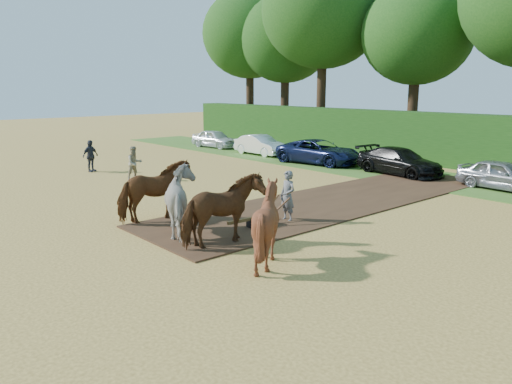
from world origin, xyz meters
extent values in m
plane|color=gold|center=(0.00, 0.00, 0.00)|extent=(120.00, 120.00, 0.00)
cube|color=#472D1C|center=(1.50, 7.00, 0.03)|extent=(4.50, 17.00, 0.05)
cube|color=#38601E|center=(0.00, 14.00, 0.01)|extent=(50.00, 5.00, 0.03)
cube|color=#14380F|center=(0.00, 18.50, 1.50)|extent=(46.00, 1.60, 3.00)
imported|color=beige|center=(-8.01, 3.01, 0.82)|extent=(0.65, 0.82, 1.64)
imported|color=#282B35|center=(-11.68, 2.35, 0.85)|extent=(0.72, 1.08, 1.70)
imported|color=brown|center=(-0.47, -0.21, 1.04)|extent=(1.24, 2.51, 2.07)
imported|color=#B5AFA2|center=(1.31, -0.14, 1.04)|extent=(2.14, 1.86, 2.07)
imported|color=brown|center=(3.09, -0.08, 1.04)|extent=(1.24, 2.51, 2.07)
imported|color=#5E2B17|center=(4.87, -0.02, 1.04)|extent=(1.77, 1.96, 2.08)
cube|color=black|center=(2.30, 2.03, 0.17)|extent=(0.39, 0.90, 0.35)
cube|color=brown|center=(2.28, 1.44, 0.35)|extent=(0.17, 1.39, 0.10)
cylinder|color=brown|center=(2.11, 2.59, 0.54)|extent=(0.15, 1.01, 0.73)
cylinder|color=brown|center=(2.55, 2.57, 0.54)|extent=(0.25, 1.00, 0.73)
imported|color=gray|center=(2.36, 3.22, 0.87)|extent=(0.65, 0.44, 1.73)
imported|color=silver|center=(-15.91, 13.72, 0.66)|extent=(4.06, 2.06, 1.33)
imported|color=white|center=(-10.71, 13.62, 0.66)|extent=(4.02, 1.40, 1.32)
imported|color=#151E44|center=(-5.51, 13.60, 0.71)|extent=(5.39, 3.03, 1.42)
imported|color=black|center=(-0.31, 13.97, 0.69)|extent=(4.95, 2.43, 1.39)
imported|color=gray|center=(4.89, 14.02, 0.66)|extent=(3.99, 1.85, 1.32)
cylinder|color=#382616|center=(-21.00, 21.50, 2.93)|extent=(0.70, 0.70, 5.85)
ellipsoid|color=#163F11|center=(-21.00, 21.50, 9.00)|extent=(8.40, 8.40, 7.73)
cylinder|color=#382616|center=(-17.00, 22.00, 2.70)|extent=(0.70, 0.70, 5.40)
ellipsoid|color=#163F11|center=(-17.00, 22.00, 8.32)|extent=(7.80, 7.80, 7.18)
cylinder|color=#382616|center=(-12.00, 21.00, 3.26)|extent=(0.70, 0.70, 6.53)
ellipsoid|color=#163F11|center=(-12.00, 21.00, 9.97)|extent=(9.20, 9.20, 8.46)
cylinder|color=#382616|center=(-5.00, 22.50, 2.59)|extent=(0.70, 0.70, 5.17)
ellipsoid|color=#163F11|center=(-5.00, 22.50, 7.95)|extent=(7.40, 7.40, 6.81)
camera|label=1|loc=(13.98, -8.36, 4.49)|focal=35.00mm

